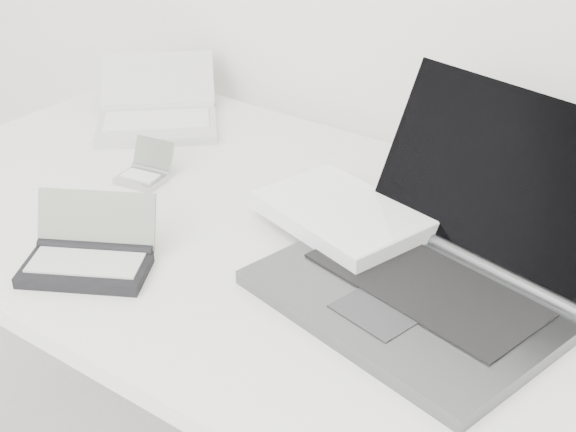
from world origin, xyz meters
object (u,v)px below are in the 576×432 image
Objects in this scene: netbook_open_white at (157,113)px; palmtop_charcoal at (89,256)px; laptop_large at (410,250)px; desk at (318,270)px.

palmtop_charcoal is (0.31, -0.46, -0.00)m from netbook_open_white.
netbook_open_white is (-0.70, 0.20, -0.02)m from laptop_large.
laptop_large reaches higher than desk.
palmtop_charcoal is at bearing -98.30° from netbook_open_white.
desk is 2.75× the size of laptop_large.
laptop_large is 0.73m from netbook_open_white.
laptop_large is (0.15, 0.01, 0.09)m from desk.
laptop_large is at bearing -57.88° from netbook_open_white.
desk is 7.11× the size of palmtop_charcoal.
desk is at bearing -62.74° from netbook_open_white.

